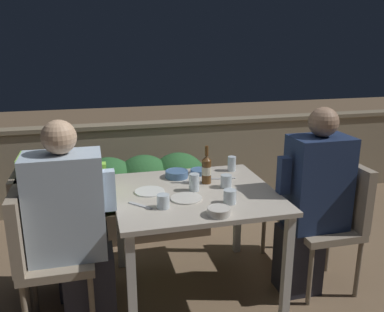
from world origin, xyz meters
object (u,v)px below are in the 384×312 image
at_px(chair_right_near, 336,213).
at_px(beer_bottle, 206,169).
at_px(person_navy_jumper, 312,202).
at_px(chair_left_near, 39,246).
at_px(person_green_blouse, 70,213).
at_px(chair_left_far, 39,223).
at_px(chair_right_far, 309,196).
at_px(person_blue_shirt, 73,227).

bearing_deg(chair_right_near, beer_bottle, 160.05).
height_order(person_navy_jumper, beer_bottle, person_navy_jumper).
relative_size(chair_left_near, person_navy_jumper, 0.70).
bearing_deg(person_green_blouse, chair_left_far, -180.00).
distance_m(chair_left_far, chair_right_far, 1.94).
bearing_deg(person_blue_shirt, chair_left_near, 180.00).
xyz_separation_m(person_green_blouse, chair_right_far, (1.74, -0.00, -0.05)).
relative_size(chair_left_near, person_green_blouse, 0.75).
relative_size(chair_left_far, beer_bottle, 3.39).
bearing_deg(person_blue_shirt, beer_bottle, 18.05).
distance_m(chair_right_near, beer_bottle, 0.94).
bearing_deg(chair_right_far, chair_right_near, -86.83).
distance_m(chair_left_far, person_green_blouse, 0.20).
xyz_separation_m(person_green_blouse, chair_right_near, (1.75, -0.33, -0.05)).
bearing_deg(chair_left_near, person_green_blouse, 62.95).
bearing_deg(beer_bottle, person_blue_shirt, -161.95).
distance_m(chair_left_near, person_navy_jumper, 1.73).
distance_m(chair_right_far, beer_bottle, 0.87).
xyz_separation_m(chair_left_near, person_blue_shirt, (0.20, -0.00, 0.09)).
bearing_deg(person_navy_jumper, beer_bottle, 154.66).
bearing_deg(person_blue_shirt, person_navy_jumper, -0.58).
bearing_deg(person_green_blouse, person_navy_jumper, -12.08).
relative_size(chair_left_far, chair_right_far, 1.00).
distance_m(chair_left_near, chair_right_far, 1.93).
distance_m(person_navy_jumper, beer_bottle, 0.73).
bearing_deg(chair_left_far, person_green_blouse, 0.00).
height_order(chair_left_far, chair_right_near, same).
distance_m(person_blue_shirt, person_navy_jumper, 1.53).
relative_size(chair_left_far, person_green_blouse, 0.75).
bearing_deg(person_navy_jumper, person_green_blouse, 167.92).
bearing_deg(person_navy_jumper, chair_left_near, 179.48).
bearing_deg(beer_bottle, chair_left_far, 178.46).
height_order(person_green_blouse, chair_right_near, person_green_blouse).
relative_size(chair_right_near, beer_bottle, 3.39).
xyz_separation_m(chair_left_far, person_navy_jumper, (1.76, -0.33, 0.10)).
bearing_deg(beer_bottle, person_green_blouse, 178.13).
bearing_deg(person_green_blouse, chair_right_far, -0.01).
bearing_deg(chair_right_far, person_navy_jumper, -117.96).
distance_m(person_blue_shirt, chair_left_far, 0.40).
relative_size(person_blue_shirt, person_navy_jumper, 0.99).
bearing_deg(person_blue_shirt, chair_right_near, -0.52).
bearing_deg(person_green_blouse, beer_bottle, -1.87).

